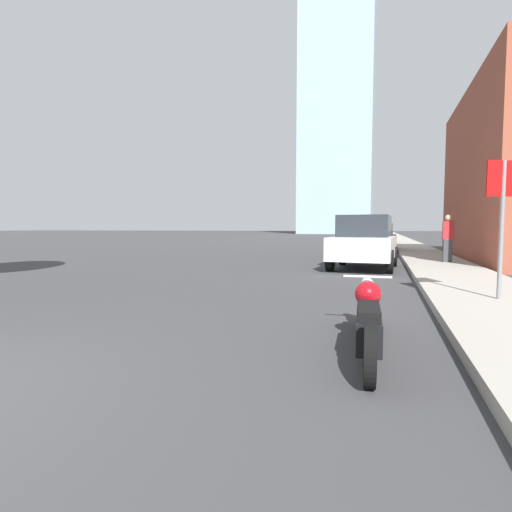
{
  "coord_description": "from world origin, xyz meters",
  "views": [
    {
      "loc": [
        3.93,
        -1.46,
        1.36
      ],
      "look_at": [
        1.75,
        5.35,
        0.86
      ],
      "focal_mm": 28.0,
      "sensor_mm": 36.0,
      "label": 1
    }
  ],
  "objects_px": {
    "parked_car_red": "(378,238)",
    "pedestrian": "(448,238)",
    "parked_car_white": "(364,242)",
    "parked_car_blue": "(378,234)",
    "stop_sign": "(502,205)",
    "motorcycle": "(368,318)"
  },
  "relations": [
    {
      "from": "parked_car_red",
      "to": "parked_car_blue",
      "type": "height_order",
      "value": "parked_car_red"
    },
    {
      "from": "stop_sign",
      "to": "pedestrian",
      "type": "distance_m",
      "value": 7.95
    },
    {
      "from": "parked_car_red",
      "to": "stop_sign",
      "type": "xyz_separation_m",
      "value": [
        2.19,
        -16.24,
        0.92
      ]
    },
    {
      "from": "parked_car_red",
      "to": "stop_sign",
      "type": "relative_size",
      "value": 1.92
    },
    {
      "from": "parked_car_white",
      "to": "parked_car_red",
      "type": "bearing_deg",
      "value": 92.41
    },
    {
      "from": "stop_sign",
      "to": "pedestrian",
      "type": "height_order",
      "value": "stop_sign"
    },
    {
      "from": "parked_car_white",
      "to": "pedestrian",
      "type": "distance_m",
      "value": 3.35
    },
    {
      "from": "parked_car_white",
      "to": "parked_car_blue",
      "type": "height_order",
      "value": "parked_car_white"
    },
    {
      "from": "motorcycle",
      "to": "parked_car_blue",
      "type": "xyz_separation_m",
      "value": [
        -0.26,
        31.55,
        0.46
      ]
    },
    {
      "from": "pedestrian",
      "to": "parked_car_white",
      "type": "bearing_deg",
      "value": -146.82
    },
    {
      "from": "parked_car_white",
      "to": "pedestrian",
      "type": "bearing_deg",
      "value": 37.37
    },
    {
      "from": "pedestrian",
      "to": "parked_car_red",
      "type": "bearing_deg",
      "value": 106.64
    },
    {
      "from": "parked_car_white",
      "to": "parked_car_blue",
      "type": "xyz_separation_m",
      "value": [
        0.2,
        22.31,
        -0.07
      ]
    },
    {
      "from": "parked_car_white",
      "to": "parked_car_red",
      "type": "height_order",
      "value": "parked_car_white"
    },
    {
      "from": "parked_car_blue",
      "to": "pedestrian",
      "type": "xyz_separation_m",
      "value": [
        2.6,
        -20.48,
        0.2
      ]
    },
    {
      "from": "parked_car_white",
      "to": "stop_sign",
      "type": "height_order",
      "value": "stop_sign"
    },
    {
      "from": "parked_car_red",
      "to": "pedestrian",
      "type": "bearing_deg",
      "value": -68.63
    },
    {
      "from": "motorcycle",
      "to": "parked_car_red",
      "type": "bearing_deg",
      "value": 87.56
    },
    {
      "from": "parked_car_white",
      "to": "parked_car_red",
      "type": "relative_size",
      "value": 0.89
    },
    {
      "from": "stop_sign",
      "to": "parked_car_blue",
      "type": "bearing_deg",
      "value": 94.65
    },
    {
      "from": "pedestrian",
      "to": "stop_sign",
      "type": "bearing_deg",
      "value": -92.12
    },
    {
      "from": "parked_car_blue",
      "to": "stop_sign",
      "type": "height_order",
      "value": "stop_sign"
    }
  ]
}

